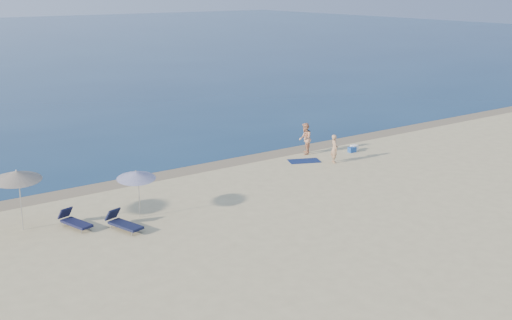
{
  "coord_description": "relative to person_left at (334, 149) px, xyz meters",
  "views": [
    {
      "loc": [
        -18.39,
        -8.65,
        9.43
      ],
      "look_at": [
        -0.67,
        16.0,
        1.0
      ],
      "focal_mm": 45.0,
      "sensor_mm": 36.0,
      "label": 1
    }
  ],
  "objects": [
    {
      "name": "white_bag",
      "position": [
        2.67,
        1.2,
        -0.61
      ],
      "size": [
        0.41,
        0.36,
        0.33
      ],
      "primitive_type": "cube",
      "rotation": [
        0.0,
        0.0,
        0.08
      ],
      "color": "white",
      "rests_on": "ground"
    },
    {
      "name": "umbrella_far",
      "position": [
        -16.65,
        -0.02,
        1.45
      ],
      "size": [
        2.17,
        2.19,
        2.53
      ],
      "rotation": [
        0.0,
        0.0,
        -0.15
      ],
      "color": "silver",
      "rests_on": "ground"
    },
    {
      "name": "lounger_left",
      "position": [
        -14.9,
        -1.1,
        -0.51
      ],
      "size": [
        0.95,
        1.72,
        0.72
      ],
      "rotation": [
        0.0,
        0.0,
        0.27
      ],
      "color": "#131636",
      "rests_on": "ground"
    },
    {
      "name": "wet_sand_strip",
      "position": [
        -4.59,
        3.34,
        -0.77
      ],
      "size": [
        240.0,
        1.6,
        0.0
      ],
      "primitive_type": "cube",
      "color": "#847254",
      "rests_on": "ground"
    },
    {
      "name": "umbrella_near",
      "position": [
        -12.31,
        -1.46,
        1.04
      ],
      "size": [
        2.08,
        2.1,
        2.09
      ],
      "rotation": [
        0.0,
        0.0,
        -0.36
      ],
      "color": "silver",
      "rests_on": "ground"
    },
    {
      "name": "blue_cooler",
      "position": [
        2.31,
        1.0,
        -0.62
      ],
      "size": [
        0.45,
        0.34,
        0.3
      ],
      "primitive_type": "cube",
      "rotation": [
        0.0,
        0.0,
        -0.09
      ],
      "color": "#1D4DA2",
      "rests_on": "ground"
    },
    {
      "name": "person_right",
      "position": [
        -0.15,
        2.28,
        0.12
      ],
      "size": [
        1.09,
        1.11,
        1.8
      ],
      "primitive_type": "imported",
      "rotation": [
        0.0,
        0.0,
        -2.3
      ],
      "color": "tan",
      "rests_on": "ground"
    },
    {
      "name": "beach_towel",
      "position": [
        -1.16,
        1.13,
        -0.76
      ],
      "size": [
        1.92,
        1.54,
        0.03
      ],
      "primitive_type": "cube",
      "rotation": [
        0.0,
        0.0,
        -0.41
      ],
      "color": "#0E1B46",
      "rests_on": "ground"
    },
    {
      "name": "lounger_right",
      "position": [
        -13.41,
        -2.44,
        -0.5
      ],
      "size": [
        1.0,
        1.81,
        0.76
      ],
      "rotation": [
        0.0,
        0.0,
        0.27
      ],
      "color": "#121733",
      "rests_on": "ground"
    },
    {
      "name": "person_left",
      "position": [
        0.0,
        0.0,
        0.0
      ],
      "size": [
        0.57,
        0.67,
        1.55
      ],
      "primitive_type": "imported",
      "rotation": [
        0.0,
        0.0,
        1.16
      ],
      "color": "tan",
      "rests_on": "ground"
    }
  ]
}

